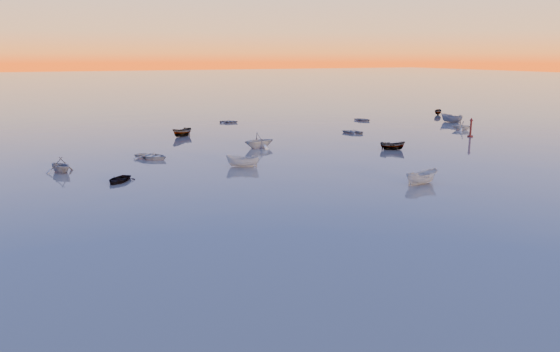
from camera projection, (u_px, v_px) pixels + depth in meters
ground at (147, 113)px, 112.89m from camera, size 600.00×600.00×0.00m
moored_fleet at (217, 147)px, 71.15m from camera, size 124.00×58.00×1.20m
boat_near_center at (421, 184)px, 50.96m from camera, size 1.91×3.84×1.28m
channel_marker at (471, 129)px, 79.82m from camera, size 0.81×0.81×2.89m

